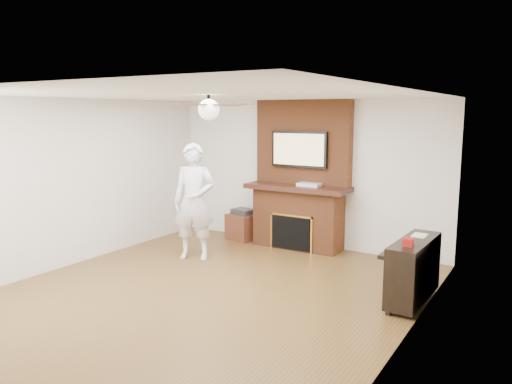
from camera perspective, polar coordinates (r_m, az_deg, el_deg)
The scene contains 11 objects.
room_shell at distance 6.29m, azimuth -5.27°, elevation -0.45°, with size 5.36×5.86×2.86m.
fireplace at distance 8.49m, azimuth 5.03°, elevation 0.29°, with size 1.78×0.64×2.50m.
tv at distance 8.37m, azimuth 4.95°, elevation 4.89°, with size 1.00×0.08×0.60m.
ceiling_fan at distance 6.20m, azimuth -5.42°, elevation 9.45°, with size 1.21×1.21×0.31m.
person at distance 7.85m, azimuth -7.08°, elevation -1.08°, with size 0.67×0.45×1.82m, color silver.
side_table at distance 9.10m, azimuth -1.46°, elevation -3.82°, with size 0.57×0.57×0.56m.
piano at distance 6.39m, azimuth 17.50°, elevation -8.37°, with size 0.48×1.20×0.87m.
cable_box at distance 8.29m, azimuth 6.10°, elevation 0.84°, with size 0.38×0.22×0.05m, color silver.
candle_orange at distance 8.61m, azimuth 3.42°, elevation -5.95°, with size 0.07×0.07×0.11m, color #C37A16.
candle_green at distance 8.49m, azimuth 4.51°, elevation -6.22°, with size 0.07×0.07×0.10m, color #3B772F.
candle_cream at distance 8.39m, azimuth 5.11°, elevation -6.38°, with size 0.08×0.08×0.11m, color #F7E8C4.
Camera 1 is at (3.70, -4.98, 2.29)m, focal length 35.00 mm.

